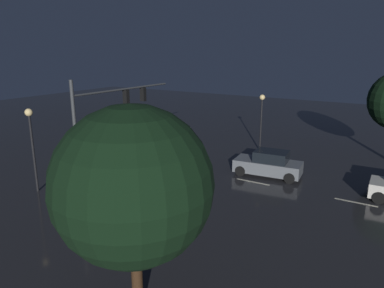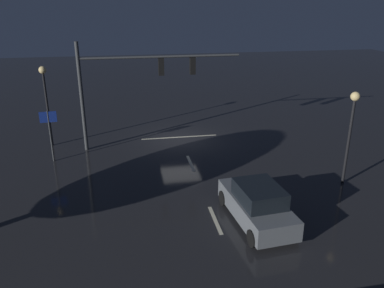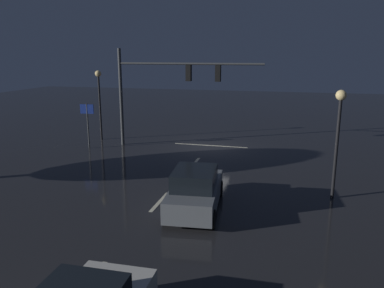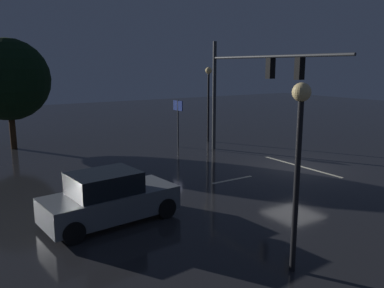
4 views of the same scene
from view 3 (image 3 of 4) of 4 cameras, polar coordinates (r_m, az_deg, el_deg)
name	(u,v)px [view 3 (image 3 of 4)]	position (r m, az deg, el deg)	size (l,w,h in m)	color
ground_plane	(209,147)	(25.43, 2.59, -0.43)	(80.00, 80.00, 0.00)	#232326
traffic_signal_assembly	(166,81)	(24.72, -3.98, 9.35)	(9.45, 0.47, 6.41)	#383A3D
lane_dash_far	(195,163)	(21.66, 0.38, -2.86)	(2.20, 0.16, 0.01)	beige
lane_dash_mid	(160,202)	(16.22, -4.87, -8.59)	(2.20, 0.16, 0.01)	beige
lane_dash_near	(86,283)	(11.37, -15.52, -19.35)	(2.20, 0.16, 0.01)	beige
stop_bar	(210,145)	(25.81, 2.78, -0.22)	(5.00, 0.16, 0.01)	beige
car_approaching	(195,190)	(15.14, 0.48, -6.96)	(2.26, 4.50, 1.70)	slate
street_lamp_left_kerb	(339,123)	(16.79, 21.10, 2.96)	(0.44, 0.44, 4.64)	black
street_lamp_right_kerb	(99,91)	(27.89, -13.72, 7.64)	(0.44, 0.44, 4.92)	black
route_sign	(87,116)	(25.57, -15.39, 4.02)	(0.90, 0.15, 2.94)	#383A3D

